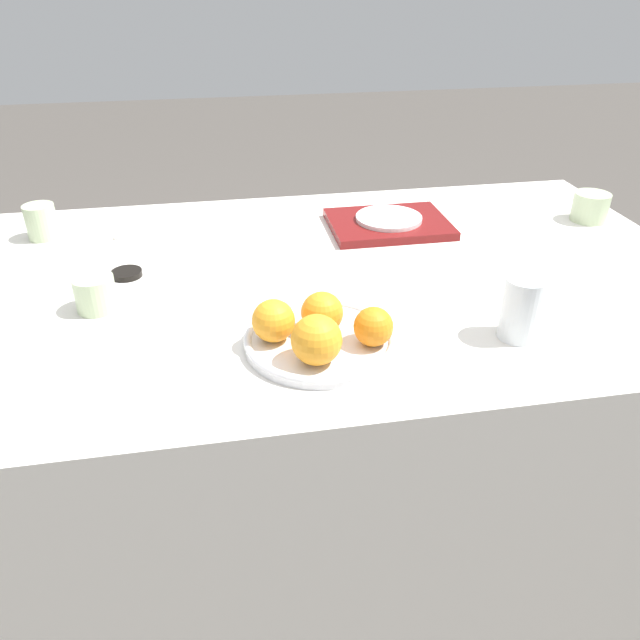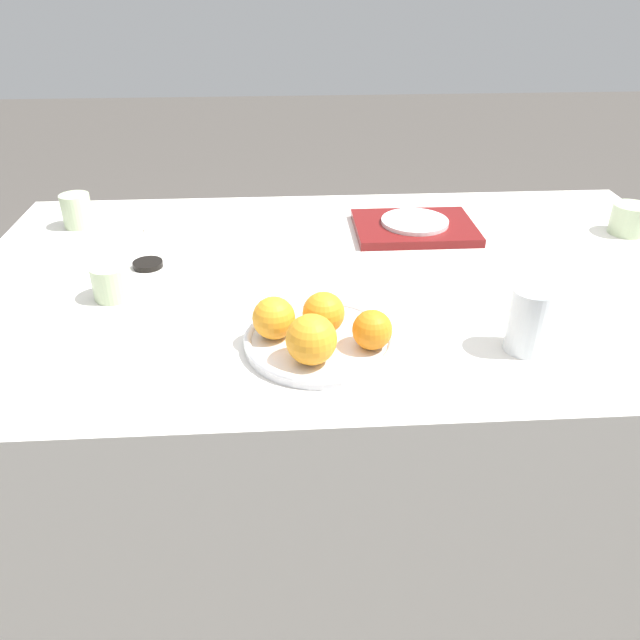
{
  "view_description": "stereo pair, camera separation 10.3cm",
  "coord_description": "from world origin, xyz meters",
  "px_view_note": "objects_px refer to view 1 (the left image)",
  "views": [
    {
      "loc": [
        -0.23,
        -1.14,
        1.35
      ],
      "look_at": [
        -0.07,
        -0.27,
        0.83
      ],
      "focal_mm": 35.0,
      "sensor_mm": 36.0,
      "label": 1
    },
    {
      "loc": [
        -0.13,
        -1.16,
        1.35
      ],
      "look_at": [
        -0.07,
        -0.27,
        0.83
      ],
      "focal_mm": 35.0,
      "sensor_mm": 36.0,
      "label": 2
    }
  ],
  "objects_px": {
    "orange_3": "(273,321)",
    "soy_dish": "(127,274)",
    "orange_2": "(373,327)",
    "water_glass": "(522,308)",
    "side_plate": "(389,218)",
    "cup_1": "(95,294)",
    "serving_tray": "(388,224)",
    "cup_2": "(41,222)",
    "orange_1": "(317,340)",
    "napkin": "(147,227)",
    "orange_0": "(322,313)",
    "fruit_platter": "(320,340)",
    "cup_0": "(590,207)"
  },
  "relations": [
    {
      "from": "water_glass",
      "to": "cup_2",
      "type": "bearing_deg",
      "value": 145.94
    },
    {
      "from": "orange_3",
      "to": "water_glass",
      "type": "distance_m",
      "value": 0.42
    },
    {
      "from": "side_plate",
      "to": "napkin",
      "type": "distance_m",
      "value": 0.58
    },
    {
      "from": "orange_0",
      "to": "water_glass",
      "type": "distance_m",
      "value": 0.34
    },
    {
      "from": "orange_0",
      "to": "serving_tray",
      "type": "xyz_separation_m",
      "value": [
        0.25,
        0.46,
        -0.04
      ]
    },
    {
      "from": "side_plate",
      "to": "cup_2",
      "type": "bearing_deg",
      "value": 174.04
    },
    {
      "from": "fruit_platter",
      "to": "orange_0",
      "type": "height_order",
      "value": "orange_0"
    },
    {
      "from": "side_plate",
      "to": "napkin",
      "type": "height_order",
      "value": "side_plate"
    },
    {
      "from": "orange_3",
      "to": "soy_dish",
      "type": "relative_size",
      "value": 1.15
    },
    {
      "from": "orange_1",
      "to": "orange_3",
      "type": "bearing_deg",
      "value": 126.97
    },
    {
      "from": "orange_1",
      "to": "soy_dish",
      "type": "distance_m",
      "value": 0.52
    },
    {
      "from": "cup_0",
      "to": "cup_1",
      "type": "relative_size",
      "value": 1.16
    },
    {
      "from": "serving_tray",
      "to": "soy_dish",
      "type": "relative_size",
      "value": 4.5
    },
    {
      "from": "fruit_platter",
      "to": "cup_1",
      "type": "relative_size",
      "value": 3.45
    },
    {
      "from": "cup_2",
      "to": "napkin",
      "type": "height_order",
      "value": "cup_2"
    },
    {
      "from": "fruit_platter",
      "to": "side_plate",
      "type": "bearing_deg",
      "value": 62.24
    },
    {
      "from": "soy_dish",
      "to": "cup_1",
      "type": "bearing_deg",
      "value": -107.28
    },
    {
      "from": "cup_2",
      "to": "orange_3",
      "type": "bearing_deg",
      "value": -49.81
    },
    {
      "from": "side_plate",
      "to": "cup_1",
      "type": "xyz_separation_m",
      "value": [
        -0.64,
        -0.29,
        0.01
      ]
    },
    {
      "from": "soy_dish",
      "to": "fruit_platter",
      "type": "bearing_deg",
      "value": -43.7
    },
    {
      "from": "orange_0",
      "to": "side_plate",
      "type": "relative_size",
      "value": 0.45
    },
    {
      "from": "cup_2",
      "to": "soy_dish",
      "type": "relative_size",
      "value": 1.27
    },
    {
      "from": "cup_0",
      "to": "orange_2",
      "type": "bearing_deg",
      "value": -144.63
    },
    {
      "from": "side_plate",
      "to": "cup_1",
      "type": "height_order",
      "value": "cup_1"
    },
    {
      "from": "orange_2",
      "to": "water_glass",
      "type": "height_order",
      "value": "water_glass"
    },
    {
      "from": "orange_1",
      "to": "side_plate",
      "type": "relative_size",
      "value": 0.51
    },
    {
      "from": "side_plate",
      "to": "soy_dish",
      "type": "xyz_separation_m",
      "value": [
        -0.6,
        -0.16,
        -0.02
      ]
    },
    {
      "from": "orange_2",
      "to": "serving_tray",
      "type": "xyz_separation_m",
      "value": [
        0.17,
        0.52,
        -0.04
      ]
    },
    {
      "from": "serving_tray",
      "to": "orange_3",
      "type": "bearing_deg",
      "value": -124.87
    },
    {
      "from": "cup_2",
      "to": "soy_dish",
      "type": "height_order",
      "value": "cup_2"
    },
    {
      "from": "cup_0",
      "to": "orange_3",
      "type": "bearing_deg",
      "value": -152.37
    },
    {
      "from": "orange_2",
      "to": "water_glass",
      "type": "relative_size",
      "value": 0.59
    },
    {
      "from": "cup_2",
      "to": "cup_1",
      "type": "bearing_deg",
      "value": -66.23
    },
    {
      "from": "cup_0",
      "to": "serving_tray",
      "type": "bearing_deg",
      "value": 175.41
    },
    {
      "from": "orange_2",
      "to": "cup_0",
      "type": "distance_m",
      "value": 0.83
    },
    {
      "from": "orange_3",
      "to": "side_plate",
      "type": "xyz_separation_m",
      "value": [
        0.33,
        0.48,
        -0.03
      ]
    },
    {
      "from": "cup_1",
      "to": "orange_1",
      "type": "bearing_deg",
      "value": -35.77
    },
    {
      "from": "orange_0",
      "to": "orange_1",
      "type": "xyz_separation_m",
      "value": [
        -0.03,
        -0.09,
        0.0
      ]
    },
    {
      "from": "orange_2",
      "to": "napkin",
      "type": "height_order",
      "value": "orange_2"
    },
    {
      "from": "orange_0",
      "to": "side_plate",
      "type": "height_order",
      "value": "orange_0"
    },
    {
      "from": "serving_tray",
      "to": "napkin",
      "type": "xyz_separation_m",
      "value": [
        -0.58,
        0.1,
        -0.01
      ]
    },
    {
      "from": "orange_0",
      "to": "cup_0",
      "type": "relative_size",
      "value": 0.83
    },
    {
      "from": "fruit_platter",
      "to": "napkin",
      "type": "distance_m",
      "value": 0.67
    },
    {
      "from": "soy_dish",
      "to": "orange_0",
      "type": "bearing_deg",
      "value": -41.16
    },
    {
      "from": "fruit_platter",
      "to": "serving_tray",
      "type": "xyz_separation_m",
      "value": [
        0.26,
        0.49,
        -0.0
      ]
    },
    {
      "from": "orange_0",
      "to": "side_plate",
      "type": "distance_m",
      "value": 0.53
    },
    {
      "from": "soy_dish",
      "to": "serving_tray",
      "type": "bearing_deg",
      "value": 14.67
    },
    {
      "from": "fruit_platter",
      "to": "orange_2",
      "type": "relative_size",
      "value": 3.91
    },
    {
      "from": "orange_3",
      "to": "napkin",
      "type": "distance_m",
      "value": 0.63
    },
    {
      "from": "fruit_platter",
      "to": "cup_0",
      "type": "distance_m",
      "value": 0.88
    }
  ]
}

